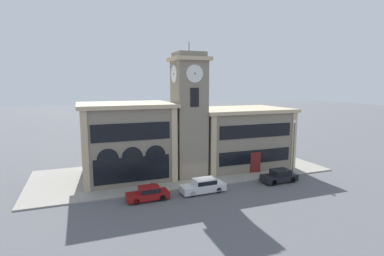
# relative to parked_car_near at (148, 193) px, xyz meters

# --- Properties ---
(ground_plane) EXTENTS (300.00, 300.00, 0.00)m
(ground_plane) POSITION_rel_parked_car_near_xyz_m (6.60, 1.47, -0.72)
(ground_plane) COLOR #56565B
(sidewalk_kerb) EXTENTS (37.82, 13.49, 0.15)m
(sidewalk_kerb) POSITION_rel_parked_car_near_xyz_m (6.60, 8.22, -0.64)
(sidewalk_kerb) COLOR gray
(sidewalk_kerb) RESTS_ON ground_plane
(clock_tower) EXTENTS (4.41, 4.41, 16.58)m
(clock_tower) POSITION_rel_parked_car_near_xyz_m (6.60, 6.02, 7.03)
(clock_tower) COLOR gray
(clock_tower) RESTS_ON ground_plane
(town_hall_left_wing) EXTENTS (11.24, 9.49, 9.32)m
(town_hall_left_wing) POSITION_rel_parked_car_near_xyz_m (-0.82, 8.53, 3.97)
(town_hall_left_wing) COLOR gray
(town_hall_left_wing) RESTS_ON ground_plane
(town_hall_right_wing) EXTENTS (13.46, 9.49, 8.25)m
(town_hall_right_wing) POSITION_rel_parked_car_near_xyz_m (15.13, 8.54, 3.44)
(town_hall_right_wing) COLOR gray
(town_hall_right_wing) RESTS_ON ground_plane
(parked_car_near) EXTENTS (4.29, 1.87, 1.38)m
(parked_car_near) POSITION_rel_parked_car_near_xyz_m (0.00, 0.00, 0.00)
(parked_car_near) COLOR maroon
(parked_car_near) RESTS_ON ground_plane
(parked_car_mid) EXTENTS (4.90, 1.93, 1.51)m
(parked_car_mid) POSITION_rel_parked_car_near_xyz_m (6.04, 0.00, 0.06)
(parked_car_mid) COLOR silver
(parked_car_mid) RESTS_ON ground_plane
(parked_car_far) EXTENTS (4.38, 1.94, 1.53)m
(parked_car_far) POSITION_rel_parked_car_near_xyz_m (15.87, -0.00, 0.08)
(parked_car_far) COLOR black
(parked_car_far) RESTS_ON ground_plane
(street_lamp) EXTENTS (0.36, 0.36, 6.85)m
(street_lamp) POSITION_rel_parked_car_near_xyz_m (19.39, 1.98, 3.82)
(street_lamp) COLOR #4C4C51
(street_lamp) RESTS_ON sidewalk_kerb
(bollard) EXTENTS (0.18, 0.18, 1.06)m
(bollard) POSITION_rel_parked_car_near_xyz_m (0.80, 1.75, -0.05)
(bollard) COLOR black
(bollard) RESTS_ON sidewalk_kerb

